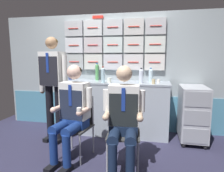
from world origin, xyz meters
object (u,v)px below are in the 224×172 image
service_trolley (193,112)px  paper_cup_tan (158,81)px  folding_chair_right (124,125)px  crew_member_left (72,109)px  crew_member_standing (53,80)px  water_bottle_short (97,72)px  crew_member_right (123,114)px  folding_chair_left (78,119)px

service_trolley → paper_cup_tan: paper_cup_tan is taller
folding_chair_right → crew_member_left: bearing=-176.1°
folding_chair_right → crew_member_standing: bearing=159.5°
water_bottle_short → paper_cup_tan: bearing=-7.6°
folding_chair_right → water_bottle_short: bearing=120.8°
paper_cup_tan → crew_member_standing: bearing=-161.6°
folding_chair_right → water_bottle_short: (-0.69, 1.15, 0.58)m
service_trolley → water_bottle_short: water_bottle_short is taller
crew_member_right → water_bottle_short: size_ratio=3.98×
crew_member_right → crew_member_standing: size_ratio=0.76×
crew_member_standing → crew_member_right: bearing=-26.5°
folding_chair_right → crew_member_standing: size_ratio=0.49×
crew_member_right → water_bottle_short: bearing=118.2°
folding_chair_left → service_trolley: bearing=25.3°
service_trolley → folding_chair_right: 1.33m
crew_member_left → crew_member_right: 0.71m
folding_chair_left → folding_chair_right: 0.67m
folding_chair_right → paper_cup_tan: (0.44, 1.00, 0.46)m
service_trolley → crew_member_left: bearing=-150.8°
folding_chair_right → crew_member_standing: crew_member_standing is taller
folding_chair_left → crew_member_standing: bearing=148.0°
crew_member_left → folding_chair_left: bearing=80.6°
service_trolley → crew_member_standing: bearing=-168.8°
crew_member_right → water_bottle_short: crew_member_right is taller
crew_member_standing → paper_cup_tan: bearing=18.4°
folding_chair_right → paper_cup_tan: 1.19m
crew_member_left → folding_chair_right: size_ratio=1.53×
crew_member_standing → paper_cup_tan: crew_member_standing is taller
service_trolley → crew_member_right: crew_member_right is taller
folding_chair_right → crew_member_right: 0.25m
crew_member_left → crew_member_standing: (-0.52, 0.50, 0.30)m
water_bottle_short → paper_cup_tan: 1.14m
crew_member_left → water_bottle_short: bearing=90.0°
service_trolley → paper_cup_tan: size_ratio=15.71×
crew_member_right → paper_cup_tan: crew_member_right is taller
folding_chair_left → crew_member_right: bearing=-21.6°
crew_member_left → crew_member_right: (0.70, -0.11, 0.00)m
folding_chair_right → crew_member_standing: 1.38m
service_trolley → crew_member_right: (-0.97, -1.04, 0.21)m
crew_member_standing → paper_cup_tan: 1.74m
crew_member_left → crew_member_right: size_ratio=1.00×
crew_member_left → folding_chair_right: 0.71m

